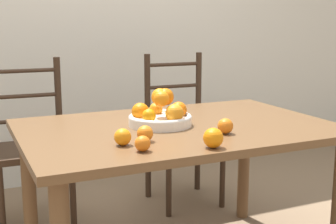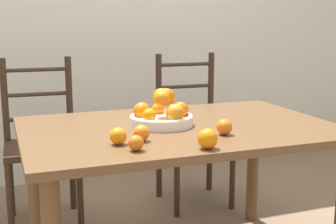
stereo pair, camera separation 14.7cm
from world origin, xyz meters
name	(u,v)px [view 2 (the right image)]	position (x,y,z in m)	size (l,w,h in m)	color
wall_back	(103,7)	(0.00, 1.54, 1.30)	(8.00, 0.06, 2.60)	silver
dining_table	(179,146)	(0.00, 0.00, 0.63)	(1.43, 0.95, 0.73)	brown
fruit_bowl	(162,114)	(-0.07, 0.03, 0.78)	(0.29, 0.29, 0.17)	white
orange_loose_0	(141,133)	(-0.25, -0.21, 0.76)	(0.07, 0.07, 0.07)	orange
orange_loose_1	(208,139)	(-0.04, -0.40, 0.76)	(0.08, 0.08, 0.08)	orange
orange_loose_2	(224,127)	(0.12, -0.23, 0.76)	(0.07, 0.07, 0.07)	orange
orange_loose_3	(118,136)	(-0.35, -0.23, 0.76)	(0.07, 0.07, 0.07)	orange
orange_loose_4	(136,143)	(-0.31, -0.34, 0.76)	(0.06, 0.06, 0.06)	orange
chair_left	(41,147)	(-0.56, 0.80, 0.47)	(0.43, 0.41, 0.99)	#382619
chair_right	(192,133)	(0.41, 0.80, 0.47)	(0.43, 0.41, 0.99)	#382619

